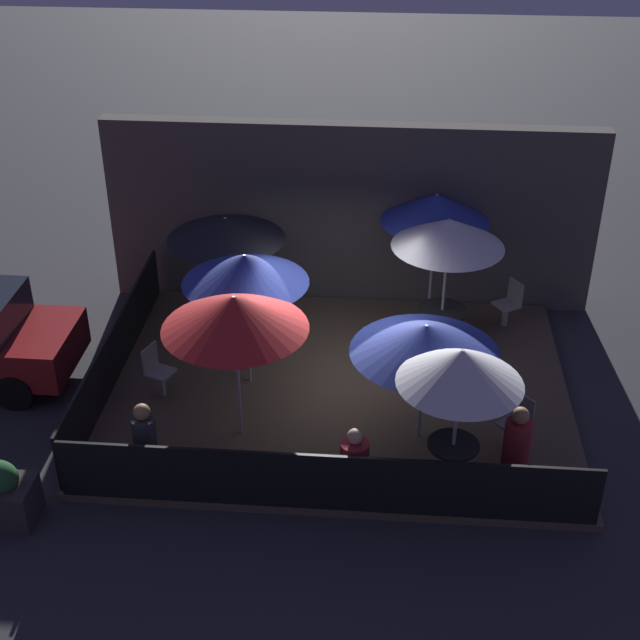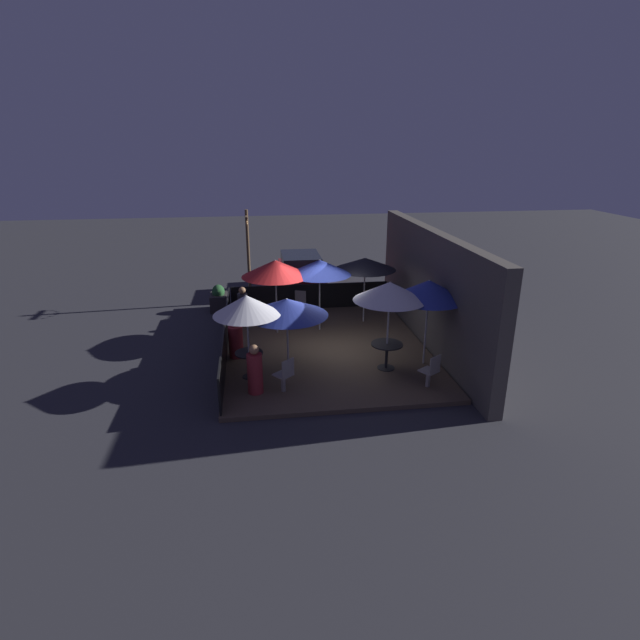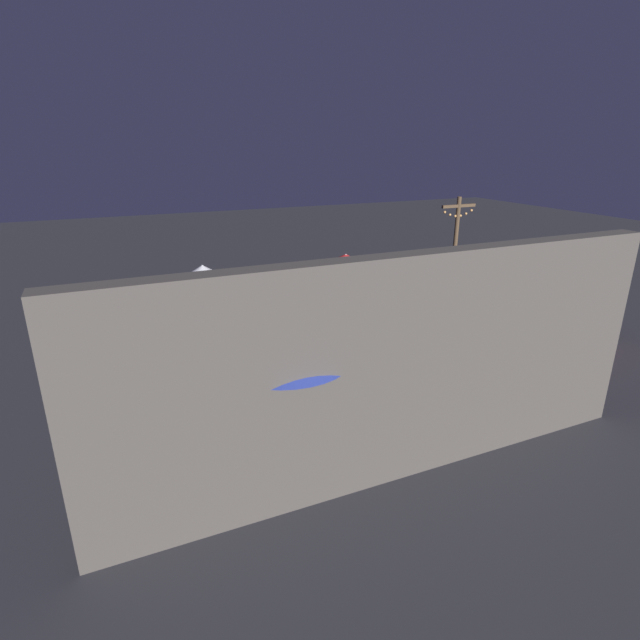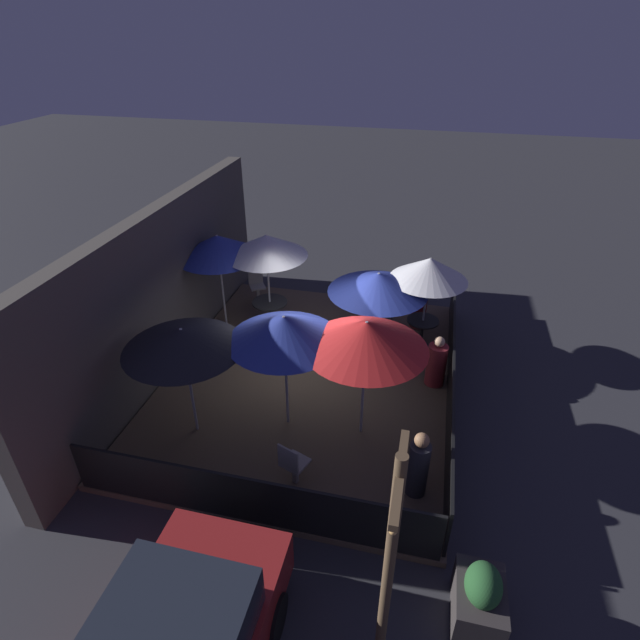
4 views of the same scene
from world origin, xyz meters
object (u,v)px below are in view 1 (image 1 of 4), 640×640
(patio_chair_2, at_px, (509,302))
(patron_0, at_px, (146,444))
(patio_umbrella_2, at_px, (226,228))
(planter_box, at_px, (1,495))
(patio_umbrella_3, at_px, (245,269))
(patio_umbrella_6, at_px, (426,339))
(patio_chair_0, at_px, (157,369))
(patron_1, at_px, (516,449))
(dining_table_0, at_px, (442,317))
(patron_2, at_px, (354,467))
(patio_umbrella_0, at_px, (449,233))
(dining_table_1, at_px, (453,452))
(patio_chair_1, at_px, (517,422))
(patio_umbrella_4, at_px, (234,313))
(patio_umbrella_5, at_px, (436,208))
(patio_umbrella_1, at_px, (461,367))

(patio_chair_2, xyz_separation_m, patron_0, (-5.66, -4.76, 0.09))
(patio_umbrella_2, height_order, planter_box, patio_umbrella_2)
(patio_umbrella_3, bearing_deg, patio_chair_2, 26.09)
(patio_umbrella_6, distance_m, patio_chair_0, 4.55)
(patio_chair_2, relative_size, patron_1, 0.70)
(patio_umbrella_6, bearing_deg, dining_table_0, 81.25)
(patio_chair_0, relative_size, patron_2, 0.79)
(patio_umbrella_0, relative_size, dining_table_1, 3.35)
(patio_chair_1, bearing_deg, dining_table_1, -0.00)
(patio_umbrella_4, xyz_separation_m, patio_chair_1, (4.22, -0.04, -1.67))
(patio_umbrella_3, relative_size, patio_chair_2, 2.64)
(dining_table_0, distance_m, patron_2, 4.36)
(dining_table_1, height_order, patron_1, patron_1)
(patio_umbrella_2, xyz_separation_m, dining_table_1, (3.88, -3.98, -1.51))
(patio_umbrella_0, height_order, patio_umbrella_6, patio_umbrella_0)
(dining_table_0, xyz_separation_m, patron_1, (0.93, -3.62, -0.01))
(patio_umbrella_3, bearing_deg, patron_0, -113.82)
(patio_umbrella_4, bearing_deg, patio_umbrella_2, 102.35)
(patio_umbrella_5, relative_size, patio_chair_1, 2.64)
(dining_table_1, height_order, patron_2, patron_2)
(patio_chair_1, bearing_deg, patio_chair_2, -134.96)
(patio_umbrella_0, height_order, patio_chair_2, patio_umbrella_0)
(patio_umbrella_2, xyz_separation_m, patron_1, (4.79, -3.84, -1.49))
(patio_umbrella_6, bearing_deg, patio_umbrella_4, -177.07)
(patio_umbrella_3, height_order, patio_chair_2, patio_umbrella_3)
(patio_umbrella_5, relative_size, dining_table_1, 3.29)
(patron_0, bearing_deg, patio_chair_2, -160.42)
(patron_0, bearing_deg, patio_umbrella_1, 162.02)
(patron_2, bearing_deg, patio_chair_1, -121.74)
(patio_chair_1, bearing_deg, patio_chair_0, -50.35)
(patio_umbrella_6, bearing_deg, patio_umbrella_0, 81.25)
(patio_chair_2, distance_m, patron_1, 4.45)
(patio_umbrella_4, relative_size, patio_umbrella_6, 1.10)
(patio_umbrella_0, relative_size, patio_chair_1, 2.68)
(patio_umbrella_6, bearing_deg, patron_1, -34.56)
(patio_umbrella_5, bearing_deg, patio_umbrella_6, -93.55)
(patio_umbrella_1, bearing_deg, dining_table_0, 90.36)
(patio_umbrella_5, relative_size, patio_chair_2, 2.70)
(patio_umbrella_0, height_order, patio_umbrella_5, patio_umbrella_0)
(patio_umbrella_0, bearing_deg, patio_umbrella_4, -138.32)
(patio_umbrella_2, relative_size, patio_umbrella_3, 0.95)
(patio_umbrella_3, height_order, patron_2, patio_umbrella_3)
(patio_umbrella_1, distance_m, patio_chair_2, 4.98)
(patio_umbrella_0, distance_m, patio_umbrella_1, 3.76)
(patio_umbrella_3, relative_size, dining_table_0, 2.73)
(patio_umbrella_4, bearing_deg, patron_1, -10.76)
(patio_umbrella_2, height_order, patio_chair_0, patio_umbrella_2)
(patio_chair_2, bearing_deg, dining_table_0, 0.00)
(patio_umbrella_6, relative_size, patron_2, 1.91)
(patio_umbrella_2, bearing_deg, planter_box, -114.61)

